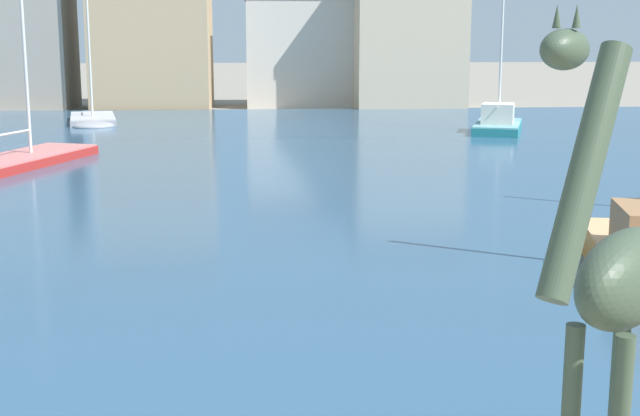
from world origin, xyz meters
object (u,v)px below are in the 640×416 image
Objects in this scene: giraffe_statue at (621,292)px; sailboat_grey at (93,121)px; sailboat_teal at (498,125)px; sailboat_red at (34,159)px.

giraffe_statue is 0.59× the size of sailboat_grey.
sailboat_grey is at bearing 165.07° from sailboat_teal.
giraffe_statue is at bearing -104.04° from sailboat_teal.
sailboat_teal is at bearing 24.38° from sailboat_red.
giraffe_statue is at bearing -66.05° from sailboat_red.
sailboat_teal is 1.04× the size of sailboat_grey.
sailboat_teal is 1.04× the size of sailboat_red.
sailboat_red reaches higher than sailboat_grey.
sailboat_grey is (-20.55, 5.48, -0.20)m from sailboat_teal.
sailboat_teal reaches higher than sailboat_red.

